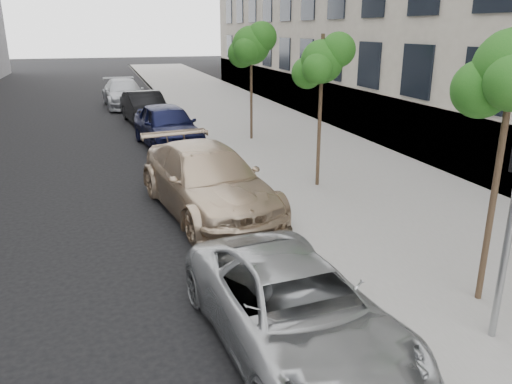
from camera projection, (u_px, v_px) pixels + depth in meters
name	position (u px, v px, depth m)	size (l,w,h in m)	color
sidewalk	(223.00, 106.00, 28.91)	(6.40, 72.00, 0.14)	gray
curb	(169.00, 108.00, 28.04)	(0.15, 72.00, 0.14)	#9E9B93
tree_mid	(323.00, 62.00, 13.01)	(1.52, 1.32, 4.11)	#38281C
tree_far	(252.00, 45.00, 18.84)	(1.77, 1.57, 4.45)	#38281C
signal_pole	(512.00, 213.00, 6.56)	(0.29, 0.25, 2.98)	#939699
minivan	(294.00, 309.00, 6.89)	(2.11, 4.57, 1.27)	#ACAFB0
suv	(208.00, 180.00, 12.14)	(2.25, 5.54, 1.61)	#C8AE8E
sedan_blue	(167.00, 126.00, 18.89)	(1.93, 4.81, 1.64)	#0F1335
sedan_black	(145.00, 108.00, 23.59)	(1.58, 4.52, 1.49)	black
sedan_rear	(124.00, 93.00, 28.73)	(2.17, 5.33, 1.55)	#AFB2B7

